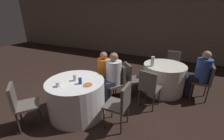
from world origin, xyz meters
TOP-DOWN VIEW (x-y plane):
  - ground_plane at (0.00, 0.00)m, footprint 16.00×16.00m
  - wall_back at (0.00, 4.86)m, footprint 16.00×0.06m
  - table_near at (0.13, 0.02)m, footprint 1.16×1.16m
  - table_far at (1.62, 1.77)m, footprint 1.07×1.07m
  - chair_near_southwest at (-0.49, -0.76)m, footprint 0.56×0.56m
  - chair_near_east at (1.12, 0.02)m, footprint 0.41×0.40m
  - chair_near_north at (0.32, 0.99)m, footprint 0.47×0.47m
  - chair_near_northeast at (0.68, 0.84)m, footprint 0.55×0.55m
  - chair_far_south at (1.43, 0.85)m, footprint 0.47×0.47m
  - chair_far_southwest at (0.92, 1.13)m, footprint 0.57×0.57m
  - chair_far_north at (1.74, 2.71)m, footprint 0.45×0.45m
  - chair_far_east at (2.56, 1.78)m, footprint 0.41×0.40m
  - person_white_shirt at (0.59, 0.71)m, footprint 0.46×0.49m
  - person_blue_shirt at (2.40, 1.78)m, footprint 0.50×0.32m
  - person_orange_shirt at (0.29, 0.83)m, footprint 0.36×0.49m
  - pizza_plate_near at (0.47, -0.03)m, footprint 0.21×0.21m
  - soda_can_silver at (0.12, 0.03)m, footprint 0.07×0.07m
  - soda_can_blue at (0.30, -0.04)m, footprint 0.07×0.07m
  - cup_near at (0.01, -0.31)m, footprint 0.08×0.08m
  - bottle_far at (1.33, 1.54)m, footprint 0.09×0.09m

SIDE VIEW (x-z plane):
  - ground_plane at x=0.00m, z-range 0.00..0.00m
  - table_near at x=0.13m, z-range 0.00..0.75m
  - table_far at x=1.62m, z-range 0.00..0.75m
  - chair_near_southwest at x=-0.49m, z-range 0.10..0.98m
  - chair_near_east at x=1.12m, z-range 0.10..0.98m
  - chair_near_north at x=0.32m, z-range 0.10..0.98m
  - chair_near_northeast at x=0.68m, z-range 0.10..0.98m
  - chair_far_south at x=1.43m, z-range 0.10..0.98m
  - chair_far_southwest at x=0.92m, z-range 0.10..0.98m
  - chair_far_north at x=1.74m, z-range 0.10..0.98m
  - chair_far_east at x=2.56m, z-range 0.10..0.98m
  - person_orange_shirt at x=0.29m, z-range 0.00..1.15m
  - person_blue_shirt at x=2.40m, z-range 0.00..1.22m
  - person_white_shirt at x=0.59m, z-range 0.02..1.22m
  - pizza_plate_near at x=0.47m, z-range 0.75..0.77m
  - cup_near at x=0.01m, z-range 0.75..0.84m
  - soda_can_silver at x=0.12m, z-range 0.75..0.87m
  - soda_can_blue at x=0.30m, z-range 0.75..0.87m
  - bottle_far at x=1.33m, z-range 0.75..1.00m
  - wall_back at x=0.00m, z-range 0.00..2.80m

